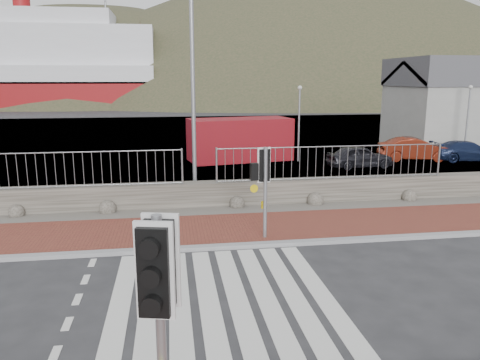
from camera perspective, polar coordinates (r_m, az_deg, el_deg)
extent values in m
plane|color=#28282B|center=(10.00, -2.05, -14.48)|extent=(220.00, 220.00, 0.00)
cube|color=brown|center=(14.13, -4.15, -6.15)|extent=(40.00, 3.00, 0.08)
cube|color=gray|center=(12.72, -3.61, -8.23)|extent=(40.00, 0.25, 0.12)
cube|color=silver|center=(10.01, -14.50, -14.83)|extent=(0.42, 5.60, 0.01)
cube|color=silver|center=(9.96, -10.95, -14.79)|extent=(0.42, 5.60, 0.01)
cube|color=silver|center=(9.95, -7.38, -14.70)|extent=(0.42, 5.60, 0.01)
cube|color=silver|center=(9.97, -3.82, -14.55)|extent=(0.42, 5.60, 0.01)
cube|color=silver|center=(10.03, -0.29, -14.35)|extent=(0.42, 5.60, 0.01)
cube|color=silver|center=(10.13, 3.17, -14.10)|extent=(0.42, 5.60, 0.01)
cube|color=silver|center=(10.26, 6.55, -13.81)|extent=(0.42, 5.60, 0.01)
cube|color=silver|center=(10.42, 9.83, -13.48)|extent=(0.42, 5.60, 0.01)
cube|color=#59544C|center=(16.04, -4.71, -3.94)|extent=(40.00, 1.50, 0.06)
cube|color=#454139|center=(16.70, -4.93, -1.79)|extent=(40.00, 0.60, 0.90)
cylinder|color=gray|center=(16.65, -21.75, 3.12)|extent=(8.40, 0.04, 0.04)
cylinder|color=gray|center=(16.31, -7.07, 1.59)|extent=(0.07, 0.07, 1.20)
cylinder|color=gray|center=(17.21, 11.20, 4.03)|extent=(8.40, 0.04, 0.04)
cylinder|color=gray|center=(16.38, -2.87, 1.72)|extent=(0.07, 0.07, 1.20)
cylinder|color=gray|center=(19.12, 23.07, 2.27)|extent=(0.07, 0.07, 1.20)
cube|color=#4C4C4F|center=(37.06, -7.01, 5.24)|extent=(120.00, 40.00, 0.50)
cube|color=#3F4C54|center=(71.92, -7.86, 8.61)|extent=(220.00, 50.00, 0.05)
cube|color=silver|center=(78.76, -21.78, 14.74)|extent=(30.00, 12.00, 6.00)
cube|color=silver|center=(79.09, -22.02, 17.62)|extent=(18.00, 10.00, 2.50)
cylinder|color=maroon|center=(80.35, -25.11, 19.08)|extent=(2.40, 2.40, 3.00)
ellipsoid|color=#2D3620|center=(100.81, -16.31, -2.26)|extent=(106.40, 68.40, 76.00)
ellipsoid|color=#2D3620|center=(106.09, 8.82, -4.55)|extent=(140.00, 90.00, 100.00)
cylinder|color=gray|center=(5.86, -9.58, -18.58)|extent=(0.12, 0.12, 3.03)
cube|color=black|center=(5.45, -9.93, -10.23)|extent=(0.48, 0.35, 1.14)
sphere|color=#0CE53F|center=(5.58, -9.80, -13.32)|extent=(0.16, 0.16, 0.16)
cylinder|color=gray|center=(13.09, 3.10, -1.75)|extent=(0.10, 0.10, 2.66)
cube|color=#C5A60B|center=(13.17, 3.08, -3.16)|extent=(0.14, 0.10, 0.21)
cube|color=black|center=(12.91, 3.14, 1.73)|extent=(0.41, 0.29, 1.00)
sphere|color=red|center=(12.86, 3.15, 2.98)|extent=(0.14, 0.14, 0.14)
cube|color=black|center=(12.83, 1.74, 1.02)|extent=(0.23, 0.18, 0.48)
cylinder|color=gray|center=(17.00, -5.77, 11.62)|extent=(0.15, 0.15, 8.64)
cube|color=maroon|center=(26.16, -0.01, 4.97)|extent=(5.91, 3.32, 2.33)
imported|color=black|center=(24.75, 14.37, 2.78)|extent=(3.46, 1.60, 1.15)
imported|color=#611B0D|center=(27.86, 20.53, 3.55)|extent=(4.06, 2.09, 1.27)
imported|color=#131E3E|center=(28.88, 25.92, 3.21)|extent=(3.96, 1.95, 1.11)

